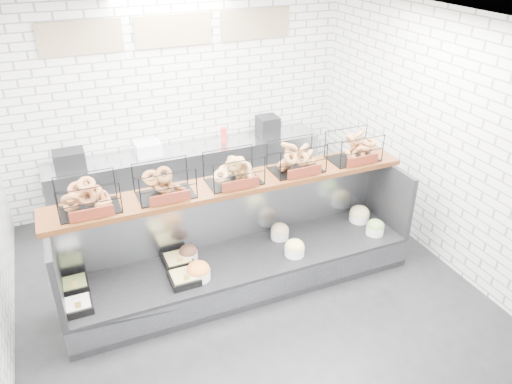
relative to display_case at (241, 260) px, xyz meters
name	(u,v)px	position (x,y,z in m)	size (l,w,h in m)	color
ground	(253,300)	(0.00, -0.35, -0.32)	(5.50, 5.50, 0.00)	black
room_shell	(230,111)	(0.00, 0.26, 1.73)	(5.02, 5.51, 3.01)	white
display_case	(241,260)	(0.00, 0.00, 0.00)	(4.00, 0.90, 1.20)	black
bagel_shelf	(234,171)	(0.00, 0.17, 1.07)	(4.10, 0.50, 0.40)	#40200D
prep_counter	(189,175)	(-0.01, 2.08, 0.15)	(4.00, 0.60, 1.20)	#93969B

